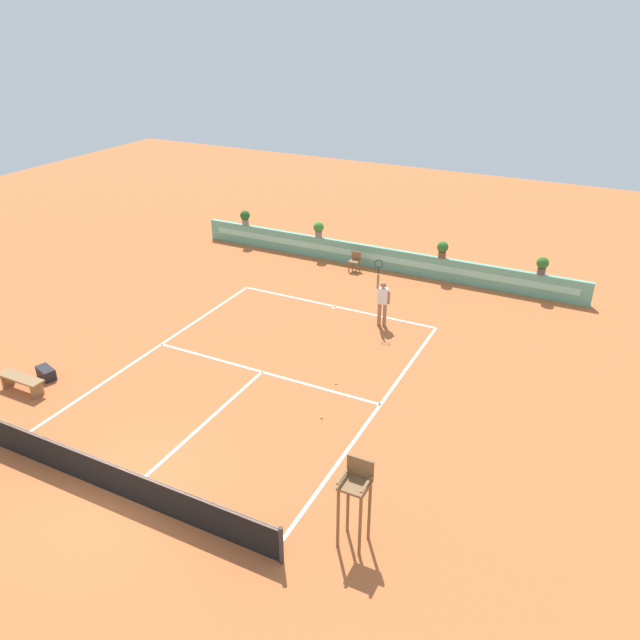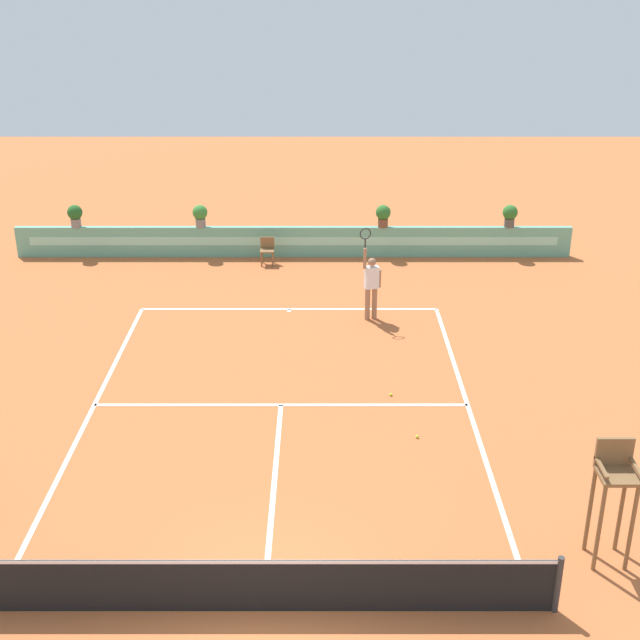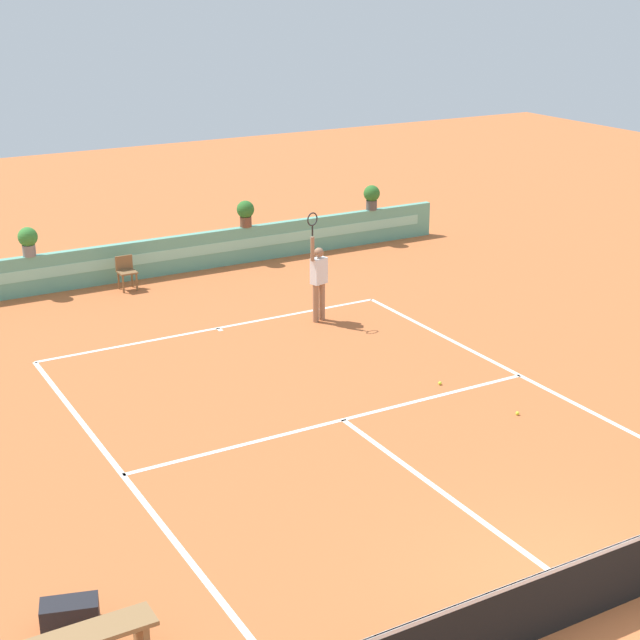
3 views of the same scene
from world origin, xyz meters
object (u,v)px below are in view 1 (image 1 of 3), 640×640
(umpire_chair, at_px, (356,493))
(potted_plant_far_right, at_px, (542,265))
(gear_bag, at_px, (46,373))
(bench_courtside, at_px, (21,381))
(ball_kid_chair, at_px, (355,260))
(potted_plant_left, at_px, (319,229))
(tennis_ball_near_baseline, at_px, (336,383))
(tennis_player, at_px, (382,300))
(potted_plant_right, at_px, (443,249))
(tennis_ball_mid_court, at_px, (322,417))
(potted_plant_far_left, at_px, (245,217))

(umpire_chair, xyz_separation_m, potted_plant_far_right, (1.43, 15.13, 0.07))
(gear_bag, bearing_deg, potted_plant_far_right, 46.04)
(bench_courtside, xyz_separation_m, potted_plant_far_right, (12.92, 14.23, 1.04))
(ball_kid_chair, xyz_separation_m, potted_plant_left, (-2.18, 0.73, 0.93))
(gear_bag, xyz_separation_m, tennis_ball_near_baseline, (8.38, 3.79, -0.15))
(gear_bag, relative_size, potted_plant_left, 0.97)
(tennis_ball_near_baseline, relative_size, potted_plant_left, 0.09)
(ball_kid_chair, xyz_separation_m, bench_courtside, (-5.15, -13.50, -0.10))
(gear_bag, bearing_deg, tennis_ball_near_baseline, 24.35)
(tennis_player, relative_size, potted_plant_right, 3.57)
(potted_plant_left, bearing_deg, umpire_chair, -60.62)
(ball_kid_chair, bearing_deg, tennis_ball_mid_court, -71.01)
(gear_bag, xyz_separation_m, tennis_player, (8.15, 8.18, 0.87))
(tennis_ball_near_baseline, relative_size, tennis_ball_mid_court, 1.00)
(ball_kid_chair, relative_size, bench_courtside, 0.53)
(potted_plant_far_right, bearing_deg, potted_plant_far_left, 180.00)
(tennis_ball_near_baseline, distance_m, potted_plant_far_right, 10.67)
(bench_courtside, bearing_deg, tennis_player, 47.84)
(umpire_chair, height_order, potted_plant_left, umpire_chair)
(tennis_ball_near_baseline, relative_size, potted_plant_far_left, 0.09)
(gear_bag, distance_m, tennis_player, 11.58)
(tennis_player, relative_size, potted_plant_far_left, 3.57)
(bench_courtside, height_order, potted_plant_far_right, potted_plant_far_right)
(tennis_player, xyz_separation_m, tennis_ball_near_baseline, (0.22, -4.38, -1.02))
(tennis_ball_mid_court, xyz_separation_m, potted_plant_right, (0.03, 11.39, 1.38))
(tennis_player, bearing_deg, tennis_ball_near_baseline, -87.08)
(potted_plant_far_left, bearing_deg, tennis_ball_near_baseline, -45.35)
(bench_courtside, height_order, tennis_ball_mid_court, bench_courtside)
(umpire_chair, distance_m, tennis_ball_mid_court, 4.78)
(tennis_player, bearing_deg, potted_plant_far_left, 150.67)
(tennis_ball_near_baseline, xyz_separation_m, potted_plant_left, (-5.44, 9.57, 1.38))
(tennis_ball_mid_court, height_order, potted_plant_far_left, potted_plant_far_left)
(bench_courtside, xyz_separation_m, potted_plant_far_left, (-1.04, 14.23, 1.04))
(tennis_ball_mid_court, xyz_separation_m, potted_plant_left, (-5.84, 11.39, 1.38))
(bench_courtside, height_order, potted_plant_left, potted_plant_left)
(bench_courtside, bearing_deg, gear_bag, 87.69)
(gear_bag, relative_size, potted_plant_far_right, 0.97)
(gear_bag, height_order, tennis_player, tennis_player)
(potted_plant_far_left, xyz_separation_m, potted_plant_far_right, (13.97, 0.00, 0.00))
(gear_bag, xyz_separation_m, potted_plant_right, (8.81, 13.36, 1.23))
(tennis_player, distance_m, potted_plant_left, 7.37)
(potted_plant_right, bearing_deg, tennis_ball_near_baseline, -92.60)
(potted_plant_right, bearing_deg, potted_plant_far_left, 180.00)
(tennis_player, relative_size, potted_plant_far_right, 3.57)
(bench_courtside, xyz_separation_m, potted_plant_right, (8.85, 14.23, 1.04))
(ball_kid_chair, distance_m, potted_plant_far_right, 7.86)
(tennis_player, bearing_deg, potted_plant_far_right, 47.64)
(potted_plant_far_left, bearing_deg, potted_plant_right, 0.00)
(gear_bag, bearing_deg, potted_plant_right, 56.60)
(tennis_player, bearing_deg, tennis_ball_mid_court, -84.25)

